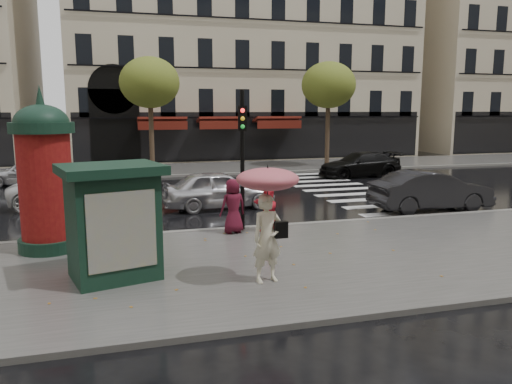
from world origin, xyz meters
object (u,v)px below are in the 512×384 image
object	(u,v)px
man_burgundy	(233,206)
car_far_silver	(28,172)
woman_red	(265,202)
car_black	(360,164)
car_silver	(219,189)
car_white	(75,190)
traffic_light	(242,146)
woman_umbrella	(268,205)
newsstand	(113,220)
car_darkgrey	(431,191)
morris_column	(45,173)

from	to	relation	value
man_burgundy	car_far_silver	world-z (taller)	man_burgundy
woman_red	car_black	xyz separation A→B (m)	(8.79, 11.00, -0.30)
car_silver	car_white	bearing A→B (deg)	67.91
traffic_light	car_silver	distance (m)	4.43
car_white	traffic_light	bearing A→B (deg)	-135.11
woman_red	man_burgundy	bearing A→B (deg)	-33.02
woman_umbrella	man_burgundy	distance (m)	4.37
man_burgundy	car_silver	size ratio (longest dim) A/B	0.38
traffic_light	newsstand	size ratio (longest dim) A/B	1.70
car_darkgrey	car_far_silver	size ratio (longest dim) A/B	1.15
car_silver	woman_red	bearing A→B (deg)	-176.88
morris_column	newsstand	bearing A→B (deg)	-58.84
woman_umbrella	man_burgundy	size ratio (longest dim) A/B	1.55
woman_red	car_black	distance (m)	14.08
car_silver	car_black	xyz separation A→B (m)	(9.29, 6.68, -0.04)
woman_red	morris_column	distance (m)	6.04
woman_umbrella	car_black	xyz separation A→B (m)	(10.01, 15.28, -1.08)
car_black	morris_column	bearing A→B (deg)	-56.23
woman_red	car_silver	bearing A→B (deg)	-116.32
newsstand	man_burgundy	bearing A→B (deg)	43.18
car_silver	car_far_silver	world-z (taller)	car_silver
woman_umbrella	car_far_silver	world-z (taller)	woman_umbrella
traffic_light	car_darkgrey	distance (m)	7.89
car_silver	car_black	bearing A→B (deg)	-57.86
newsstand	traffic_light	bearing A→B (deg)	42.96
woman_red	woman_umbrella	bearing A→B (deg)	41.09
traffic_light	car_silver	size ratio (longest dim) A/B	0.98
traffic_light	car_black	distance (m)	14.35
car_darkgrey	newsstand	bearing A→B (deg)	114.29
car_black	car_far_silver	bearing A→B (deg)	-99.45
morris_column	car_black	world-z (taller)	morris_column
woman_umbrella	traffic_light	xyz separation A→B (m)	(0.63, 4.60, 0.87)
car_white	newsstand	bearing A→B (deg)	-168.05
morris_column	car_darkgrey	bearing A→B (deg)	9.94
man_burgundy	morris_column	distance (m)	5.12
car_far_silver	newsstand	bearing A→B (deg)	14.72
man_burgundy	traffic_light	size ratio (longest dim) A/B	0.39
newsstand	car_white	distance (m)	9.34
morris_column	car_far_silver	world-z (taller)	morris_column
morris_column	traffic_light	bearing A→B (deg)	8.25
woman_umbrella	car_far_silver	xyz separation A→B (m)	(-7.19, 16.88, -1.09)
woman_umbrella	car_far_silver	distance (m)	18.38
woman_red	car_darkgrey	size ratio (longest dim) A/B	0.39
car_darkgrey	car_far_silver	xyz separation A→B (m)	(-15.33, 10.80, -0.07)
car_white	car_far_silver	bearing A→B (deg)	25.22
car_white	woman_red	bearing A→B (deg)	-133.56
newsstand	car_silver	bearing A→B (deg)	63.03
man_burgundy	car_darkgrey	size ratio (longest dim) A/B	0.36
car_white	man_burgundy	bearing A→B (deg)	-138.74
man_burgundy	car_silver	bearing A→B (deg)	-107.95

